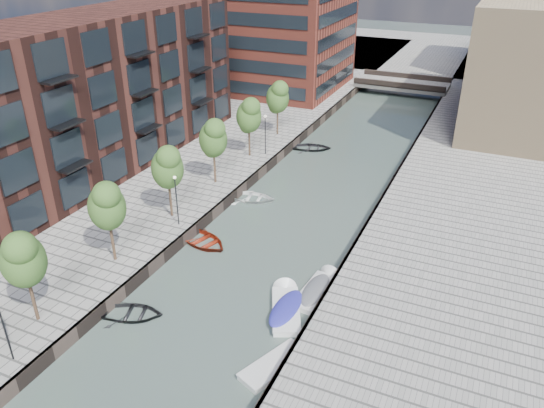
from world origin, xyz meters
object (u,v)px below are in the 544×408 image
Objects in this scene: tree_1 at (22,257)px; motorboat_4 at (318,289)px; bridge at (402,84)px; motorboat_2 at (282,361)px; tree_2 at (107,204)px; car at (473,124)px; tree_5 at (249,114)px; sloop_3 at (251,200)px; sloop_2 at (203,243)px; tree_3 at (167,166)px; tree_4 at (213,137)px; sloop_1 at (132,316)px; tree_6 at (278,96)px; sloop_4 at (312,149)px; motorboat_3 at (286,306)px.

tree_1 reaches higher than motorboat_4.
motorboat_2 is at bearing -84.39° from bridge.
car is (19.76, 38.76, -3.69)m from tree_2.
tree_5 is at bearing -104.44° from bridge.
sloop_3 is 29.68m from car.
sloop_3 is (3.68, 20.86, -5.31)m from tree_1.
motorboat_4 is (13.72, -17.41, -5.12)m from tree_5.
motorboat_4 is at bearing 93.44° from motorboat_2.
sloop_2 is 0.98× the size of motorboat_2.
tree_2 is at bearing -90.00° from tree_3.
sloop_1 is (4.00, -17.55, -5.31)m from tree_4.
tree_4 and tree_6 have the same top height.
sloop_4 is at bearing 78.08° from tree_3.
motorboat_3 is at bearing 110.73° from motorboat_2.
tree_2 is 1.00× the size of tree_5.
tree_6 reaches higher than motorboat_2.
bridge reaches higher than motorboat_3.
sloop_1 is at bearing -158.96° from sloop_2.
tree_5 is 7.00m from tree_6.
bridge is at bearing 12.33° from sloop_2.
tree_5 is at bearing 90.00° from tree_2.
motorboat_3 is at bearing -115.74° from motorboat_4.
bridge is 34.30m from tree_5.
motorboat_3 is (12.48, 1.02, -5.11)m from tree_2.
tree_1 is 1.49× the size of sloop_1.
tree_2 is at bearing 166.39° from sloop_2.
tree_3 is at bearing 90.00° from tree_2.
tree_5 is 24.11m from motorboat_3.
tree_5 is at bearing 90.00° from tree_1.
bridge is 57.66m from motorboat_2.
sloop_4 is at bearing -12.27° from sloop_3.
tree_2 is 1.00× the size of tree_3.
tree_1 is 14.22m from sloop_2.
car is (19.76, 31.76, -3.69)m from tree_3.
tree_1 is 7.49m from sloop_1.
tree_2 and tree_4 have the same top height.
tree_5 is at bearing -90.00° from tree_6.
car is at bearing 28.56° from tree_6.
bridge is 3.25× the size of sloop_1.
tree_4 is 6.46m from sloop_3.
tree_1 is 1.17× the size of motorboat_3.
motorboat_2 is (10.14, 0.18, 0.09)m from sloop_1.
sloop_4 is 25.73m from motorboat_4.
tree_2 is at bearing 90.00° from tree_1.
tree_3 is 1.00× the size of tree_4.
tree_3 reaches higher than motorboat_2.
sloop_3 is 14.36m from motorboat_4.
motorboat_3 is (12.48, -19.98, -5.11)m from tree_5.
tree_3 reaches higher than motorboat_4.
sloop_2 is 8.16m from sloop_3.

